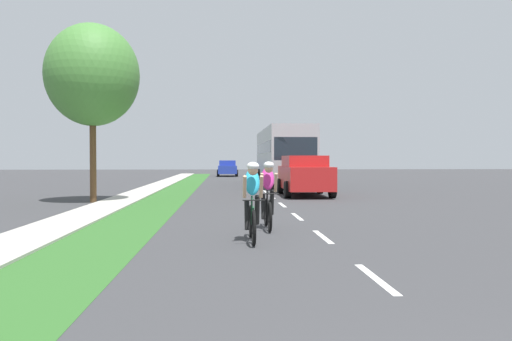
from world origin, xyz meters
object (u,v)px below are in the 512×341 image
object	(u,v)px
cyclist_trailing	(268,194)
sedan_blue	(227,168)
street_tree_near	(92,75)
suv_red	(305,175)
cyclist_lead	(252,201)
bus_silver	(283,154)

from	to	relation	value
cyclist_trailing	sedan_blue	distance (m)	37.17
sedan_blue	street_tree_near	world-z (taller)	street_tree_near
sedan_blue	street_tree_near	distance (m)	30.17
cyclist_trailing	suv_red	distance (m)	11.08
cyclist_lead	cyclist_trailing	distance (m)	1.82
cyclist_trailing	sedan_blue	bearing A→B (deg)	91.10
cyclist_lead	sedan_blue	distance (m)	38.93
street_tree_near	cyclist_lead	bearing A→B (deg)	-59.92
suv_red	bus_silver	bearing A→B (deg)	89.49
suv_red	sedan_blue	xyz separation A→B (m)	(-3.29, 26.39, -0.18)
cyclist_lead	bus_silver	bearing A→B (deg)	81.81
bus_silver	sedan_blue	bearing A→B (deg)	101.08
bus_silver	cyclist_lead	bearing A→B (deg)	-98.19
cyclist_lead	street_tree_near	world-z (taller)	street_tree_near
bus_silver	sedan_blue	distance (m)	17.60
suv_red	bus_silver	distance (m)	9.22
cyclist_trailing	cyclist_lead	bearing A→B (deg)	-104.66
street_tree_near	suv_red	bearing A→B (deg)	19.62
suv_red	cyclist_trailing	bearing A→B (deg)	-103.47
sedan_blue	suv_red	bearing A→B (deg)	-82.89
suv_red	bus_silver	size ratio (longest dim) A/B	0.41
cyclist_lead	bus_silver	world-z (taller)	bus_silver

